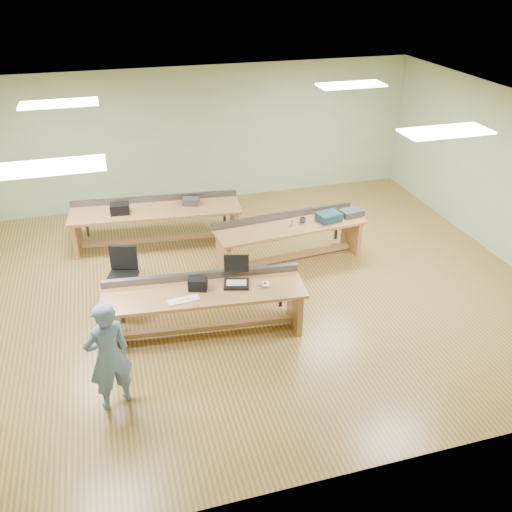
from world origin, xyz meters
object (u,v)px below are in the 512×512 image
(mug, at_px, (303,220))
(workbench_back, at_px, (156,217))
(workbench_mid, at_px, (290,234))
(drinks_can, at_px, (292,223))
(camera_bag, at_px, (198,284))
(parts_bin_teal, at_px, (329,217))
(laptop_base, at_px, (236,284))
(person, at_px, (109,356))
(workbench_front, at_px, (204,301))
(task_chair, at_px, (124,284))
(parts_bin_grey, at_px, (352,213))

(mug, bearing_deg, workbench_back, 151.35)
(workbench_mid, xyz_separation_m, drinks_can, (0.01, -0.06, 0.25))
(workbench_back, xyz_separation_m, camera_bag, (0.27, -3.06, 0.28))
(parts_bin_teal, xyz_separation_m, mug, (-0.49, 0.04, -0.03))
(laptop_base, bearing_deg, person, -133.15)
(camera_bag, bearing_deg, laptop_base, 14.30)
(person, distance_m, laptop_base, 2.22)
(workbench_mid, bearing_deg, workbench_front, -143.46)
(camera_bag, distance_m, task_chair, 1.58)
(workbench_back, height_order, parts_bin_teal, parts_bin_teal)
(workbench_mid, height_order, person, person)
(task_chair, distance_m, mug, 3.36)
(workbench_mid, relative_size, camera_bag, 10.54)
(task_chair, bearing_deg, workbench_mid, 28.62)
(person, distance_m, task_chair, 2.34)
(laptop_base, distance_m, task_chair, 2.00)
(laptop_base, relative_size, parts_bin_grey, 0.88)
(laptop_base, bearing_deg, parts_bin_grey, 49.07)
(parts_bin_teal, bearing_deg, workbench_back, 154.88)
(workbench_front, bearing_deg, parts_bin_grey, 34.92)
(parts_bin_grey, bearing_deg, workbench_mid, -177.44)
(workbench_front, xyz_separation_m, person, (-1.40, -1.17, 0.21))
(parts_bin_grey, bearing_deg, parts_bin_teal, -170.41)
(workbench_front, xyz_separation_m, drinks_can, (1.93, 1.65, 0.25))
(workbench_mid, xyz_separation_m, laptop_base, (-1.43, -1.72, 0.22))
(laptop_base, bearing_deg, drinks_can, 64.52)
(workbench_mid, bearing_deg, task_chair, -174.08)
(task_chair, bearing_deg, parts_bin_teal, 26.05)
(camera_bag, relative_size, parts_bin_teal, 0.64)
(camera_bag, relative_size, mug, 2.25)
(laptop_base, xyz_separation_m, camera_bag, (-0.57, 0.04, 0.07))
(workbench_mid, height_order, task_chair, task_chair)
(parts_bin_teal, height_order, mug, parts_bin_teal)
(person, relative_size, camera_bag, 5.74)
(camera_bag, bearing_deg, workbench_mid, 58.93)
(mug, distance_m, drinks_can, 0.25)
(workbench_front, relative_size, parts_bin_grey, 7.19)
(workbench_front, bearing_deg, camera_bag, 159.87)
(workbench_front, height_order, parts_bin_grey, parts_bin_grey)
(workbench_back, bearing_deg, parts_bin_teal, -19.61)
(task_chair, relative_size, drinks_can, 8.73)
(workbench_front, relative_size, workbench_mid, 1.07)
(camera_bag, bearing_deg, parts_bin_grey, 47.05)
(laptop_base, height_order, parts_bin_grey, parts_bin_grey)
(workbench_front, height_order, mug, workbench_front)
(workbench_back, relative_size, parts_bin_grey, 7.88)
(parts_bin_grey, distance_m, mug, 0.99)
(workbench_back, bearing_deg, parts_bin_grey, -15.23)
(person, bearing_deg, workbench_mid, -160.13)
(mug, bearing_deg, parts_bin_teal, -4.36)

